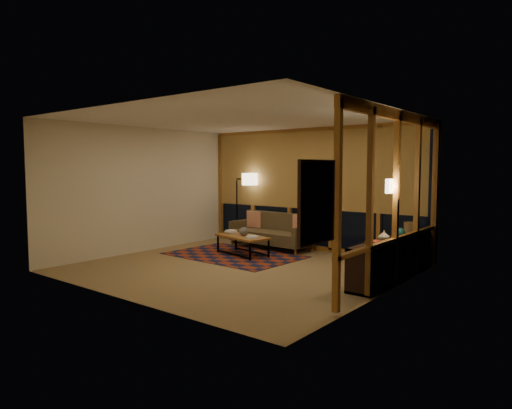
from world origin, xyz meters
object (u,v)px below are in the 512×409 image
Objects in this scene: sofa at (271,231)px; floor_lamp at (237,208)px; coffee_table at (243,245)px; bookshelf at (393,259)px.

sofa is 1.28m from floor_lamp.
bookshelf is at bearing 13.48° from coffee_table.
bookshelf reaches higher than coffee_table.
sofa is 1.03m from coffee_table.
floor_lamp is (-1.18, 1.19, 0.65)m from coffee_table.
coffee_table is at bearing -179.77° from bookshelf.
bookshelf is at bearing -14.18° from sofa.
sofa is 0.73× the size of bookshelf.
sofa is at bearing 103.45° from coffee_table.
bookshelf is (4.42, -1.18, -0.52)m from floor_lamp.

